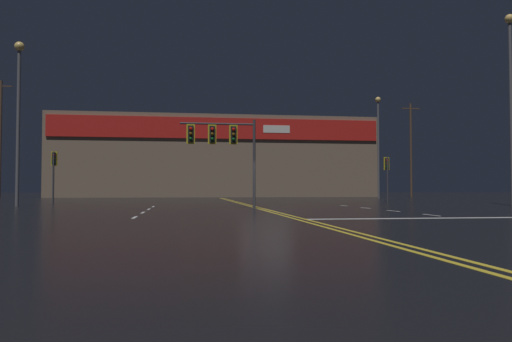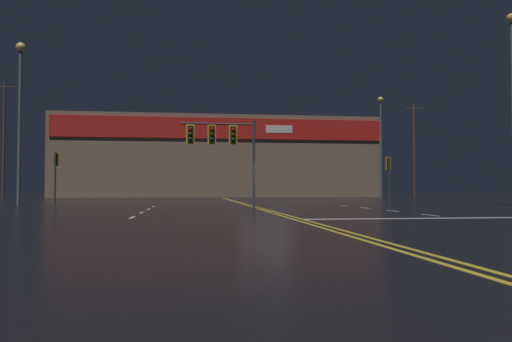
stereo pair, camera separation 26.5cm
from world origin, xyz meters
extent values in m
plane|color=black|center=(0.00, 0.00, 0.00)|extent=(200.00, 200.00, 0.00)
cube|color=gold|center=(-0.15, 0.00, 0.00)|extent=(0.12, 60.00, 0.01)
cube|color=gold|center=(0.15, 0.00, 0.00)|extent=(0.12, 60.00, 0.01)
cube|color=silver|center=(-5.66, -5.40, 0.00)|extent=(0.12, 1.40, 0.01)
cube|color=silver|center=(-5.66, -1.80, 0.00)|extent=(0.12, 1.40, 0.01)
cube|color=silver|center=(-5.66, 1.80, 0.00)|extent=(0.12, 1.40, 0.01)
cube|color=silver|center=(-5.66, 5.40, 0.00)|extent=(0.12, 1.40, 0.01)
cube|color=silver|center=(5.66, -5.40, 0.00)|extent=(0.12, 1.40, 0.01)
cube|color=silver|center=(5.66, -1.80, 0.00)|extent=(0.12, 1.40, 0.01)
cube|color=silver|center=(5.66, 1.80, 0.00)|extent=(0.12, 1.40, 0.01)
cube|color=silver|center=(5.66, 5.40, 0.00)|extent=(0.12, 1.40, 0.01)
cube|color=silver|center=(5.66, -7.32, 0.00)|extent=(10.86, 0.40, 0.01)
cylinder|color=#38383D|center=(-0.36, 1.52, 2.29)|extent=(0.14, 0.14, 4.57)
cylinder|color=#38383D|center=(-2.25, 1.52, 4.32)|extent=(3.78, 0.10, 0.10)
cube|color=black|center=(-1.44, 1.52, 3.78)|extent=(0.28, 0.24, 0.84)
cube|color=gold|center=(-1.44, 1.52, 3.78)|extent=(0.42, 0.08, 0.99)
sphere|color=red|center=(-1.44, 1.36, 4.04)|extent=(0.17, 0.17, 0.17)
sphere|color=#543707|center=(-1.44, 1.36, 3.78)|extent=(0.17, 0.17, 0.17)
sphere|color=#084513|center=(-1.44, 1.36, 3.53)|extent=(0.17, 0.17, 0.17)
cube|color=black|center=(-2.52, 1.52, 3.78)|extent=(0.28, 0.24, 0.84)
cube|color=gold|center=(-2.52, 1.52, 3.78)|extent=(0.42, 0.08, 0.99)
sphere|color=red|center=(-2.52, 1.36, 4.04)|extent=(0.17, 0.17, 0.17)
sphere|color=#543707|center=(-2.52, 1.36, 3.78)|extent=(0.17, 0.17, 0.17)
sphere|color=#084513|center=(-2.52, 1.36, 3.53)|extent=(0.17, 0.17, 0.17)
cube|color=black|center=(-3.60, 1.52, 3.78)|extent=(0.28, 0.24, 0.84)
cube|color=gold|center=(-3.60, 1.52, 3.78)|extent=(0.42, 0.08, 0.99)
sphere|color=red|center=(-3.60, 1.36, 4.04)|extent=(0.17, 0.17, 0.17)
sphere|color=#543707|center=(-3.60, 1.36, 3.78)|extent=(0.17, 0.17, 0.17)
sphere|color=#084513|center=(-3.60, 1.36, 3.53)|extent=(0.17, 0.17, 0.17)
cylinder|color=#38383D|center=(-12.85, 12.19, 1.79)|extent=(0.13, 0.13, 3.58)
cube|color=black|center=(-12.85, 12.37, 3.11)|extent=(0.28, 0.24, 0.84)
cube|color=gold|center=(-12.85, 12.37, 3.11)|extent=(0.42, 0.08, 0.99)
sphere|color=red|center=(-12.85, 12.21, 3.36)|extent=(0.17, 0.17, 0.17)
sphere|color=#543707|center=(-12.85, 12.21, 3.11)|extent=(0.17, 0.17, 0.17)
sphere|color=#084513|center=(-12.85, 12.21, 2.86)|extent=(0.17, 0.17, 0.17)
cylinder|color=#38383D|center=(11.47, 12.54, 1.71)|extent=(0.13, 0.13, 3.42)
cube|color=black|center=(11.47, 12.72, 2.95)|extent=(0.28, 0.24, 0.84)
cube|color=gold|center=(11.47, 12.72, 2.95)|extent=(0.42, 0.08, 0.99)
sphere|color=red|center=(11.47, 12.56, 3.20)|extent=(0.17, 0.17, 0.17)
sphere|color=#543707|center=(11.47, 12.56, 2.95)|extent=(0.17, 0.17, 0.17)
sphere|color=#084513|center=(11.47, 12.56, 2.70)|extent=(0.17, 0.17, 0.17)
cylinder|color=#59595E|center=(15.57, 24.45, 4.96)|extent=(0.20, 0.20, 9.92)
sphere|color=#F4C666|center=(15.57, 24.45, 10.09)|extent=(0.56, 0.56, 0.56)
cylinder|color=#59595E|center=(15.46, 3.49, 5.55)|extent=(0.20, 0.20, 11.10)
sphere|color=#F4C666|center=(15.46, 3.49, 11.26)|extent=(0.56, 0.56, 0.56)
cylinder|color=#59595E|center=(-13.57, 7.02, 4.62)|extent=(0.20, 0.20, 9.24)
sphere|color=#F4C666|center=(-13.57, 7.02, 9.41)|extent=(0.56, 0.56, 0.56)
cube|color=#7A6651|center=(0.00, 39.50, 4.90)|extent=(39.36, 10.00, 9.80)
cube|color=red|center=(0.00, 34.40, 8.09)|extent=(38.57, 0.20, 2.45)
cube|color=white|center=(6.89, 34.35, 8.09)|extent=(3.20, 0.16, 0.90)
cylinder|color=#4C3828|center=(-23.45, 32.73, 6.31)|extent=(0.26, 0.26, 12.63)
cube|color=#4C3828|center=(-23.45, 32.73, 12.03)|extent=(2.20, 0.12, 0.12)
cylinder|color=#4C3828|center=(23.01, 32.73, 5.63)|extent=(0.26, 0.26, 11.27)
cube|color=#4C3828|center=(23.01, 32.73, 10.67)|extent=(2.20, 0.12, 0.12)
camera|label=1|loc=(-3.88, -23.73, 1.04)|focal=35.00mm
camera|label=2|loc=(-3.62, -23.77, 1.04)|focal=35.00mm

